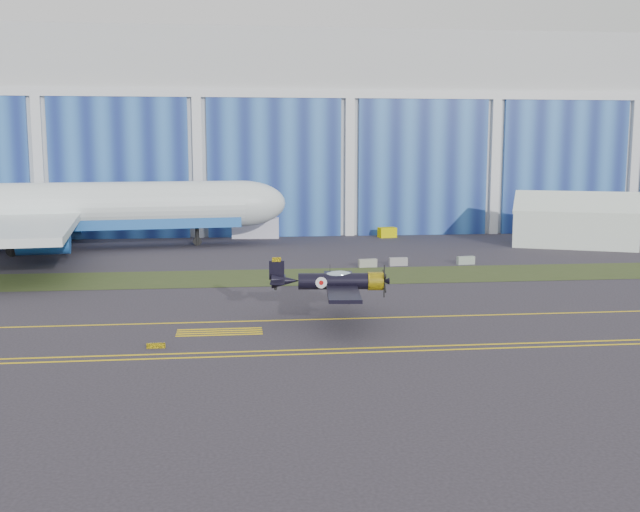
{
  "coord_description": "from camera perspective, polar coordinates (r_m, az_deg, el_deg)",
  "views": [
    {
      "loc": [
        -16.76,
        -59.84,
        12.77
      ],
      "look_at": [
        -9.61,
        3.1,
        3.67
      ],
      "focal_mm": 42.0,
      "sensor_mm": 36.0,
      "label": 1
    }
  ],
  "objects": [
    {
      "name": "edge_line_far",
      "position": [
        50.9,
        13.06,
        -6.56
      ],
      "size": [
        80.0,
        0.2,
        0.02
      ],
      "primitive_type": "cube",
      "color": "yellow",
      "rests_on": "ground"
    },
    {
      "name": "edge_line_near",
      "position": [
        50.0,
        13.44,
        -6.84
      ],
      "size": [
        80.0,
        0.2,
        0.02
      ],
      "primitive_type": "cube",
      "color": "yellow",
      "rests_on": "ground"
    },
    {
      "name": "barrier_c",
      "position": [
        84.81,
        11.04,
        -0.33
      ],
      "size": [
        2.07,
        0.92,
        0.9
      ],
      "primitive_type": "cube",
      "rotation": [
        0.0,
        0.0,
        0.17
      ],
      "color": "gray",
      "rests_on": "ground"
    },
    {
      "name": "tug",
      "position": [
        109.05,
        5.14,
        1.8
      ],
      "size": [
        2.72,
        1.97,
        1.45
      ],
      "primitive_type": "cube",
      "rotation": [
        0.0,
        0.0,
        0.18
      ],
      "color": "#D9CF00",
      "rests_on": "ground"
    },
    {
      "name": "warbird",
      "position": [
        55.27,
        1.05,
        -1.93
      ],
      "size": [
        10.99,
        12.84,
        3.55
      ],
      "rotation": [
        0.0,
        0.0,
        -0.09
      ],
      "color": "black",
      "rests_on": "ground"
    },
    {
      "name": "taxiway_centreline",
      "position": [
        58.75,
        10.3,
        -4.5
      ],
      "size": [
        200.0,
        0.2,
        0.02
      ],
      "primitive_type": "cube",
      "color": "yellow",
      "rests_on": "ground"
    },
    {
      "name": "jetliner",
      "position": [
        100.4,
        -20.6,
        7.3
      ],
      "size": [
        77.05,
        68.02,
        24.29
      ],
      "rotation": [
        0.0,
        0.0,
        0.14
      ],
      "color": "white",
      "rests_on": "ground"
    },
    {
      "name": "hangar",
      "position": [
        132.71,
        0.79,
        9.12
      ],
      "size": [
        220.0,
        45.7,
        30.0
      ],
      "color": "silver",
      "rests_on": "ground"
    },
    {
      "name": "guard_board_left",
      "position": [
        49.75,
        -12.39,
        -6.69
      ],
      "size": [
        1.2,
        0.15,
        0.35
      ],
      "primitive_type": "cube",
      "color": "yellow",
      "rests_on": "ground"
    },
    {
      "name": "tent",
      "position": [
        105.4,
        18.86,
        2.75
      ],
      "size": [
        18.88,
        16.82,
        7.23
      ],
      "rotation": [
        0.0,
        0.0,
        -0.43
      ],
      "color": "white",
      "rests_on": "ground"
    },
    {
      "name": "barrier_b",
      "position": [
        82.72,
        5.98,
        -0.43
      ],
      "size": [
        2.03,
        0.7,
        0.9
      ],
      "primitive_type": "cube",
      "rotation": [
        0.0,
        0.0,
        0.05
      ],
      "color": "gray",
      "rests_on": "ground"
    },
    {
      "name": "shipping_container",
      "position": [
        108.41,
        -4.93,
        2.15
      ],
      "size": [
        6.86,
        3.14,
        2.9
      ],
      "primitive_type": "cube",
      "rotation": [
        0.0,
        0.0,
        -0.07
      ],
      "color": "silver",
      "rests_on": "ground"
    },
    {
      "name": "ground",
      "position": [
        63.44,
        9.0,
        -3.54
      ],
      "size": [
        260.0,
        260.0,
        0.0
      ],
      "primitive_type": "plane",
      "color": "#332F37",
      "rests_on": "ground"
    },
    {
      "name": "hold_short_ladder",
      "position": [
        53.3,
        -7.66,
        -5.75
      ],
      "size": [
        6.0,
        2.4,
        0.02
      ],
      "primitive_type": null,
      "color": "yellow",
      "rests_on": "ground"
    },
    {
      "name": "grass_median",
      "position": [
        76.78,
        6.22,
        -1.43
      ],
      "size": [
        260.0,
        10.0,
        0.02
      ],
      "primitive_type": "cube",
      "color": "#475128",
      "rests_on": "ground"
    },
    {
      "name": "barrier_a",
      "position": [
        81.37,
        3.65,
        -0.55
      ],
      "size": [
        2.06,
        0.83,
        0.9
      ],
      "primitive_type": "cube",
      "rotation": [
        0.0,
        0.0,
        0.12
      ],
      "color": "gray",
      "rests_on": "ground"
    }
  ]
}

